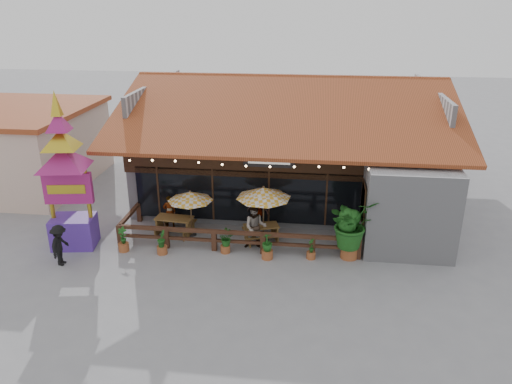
# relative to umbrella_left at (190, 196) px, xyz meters

# --- Properties ---
(ground) EXTENTS (100.00, 100.00, 0.00)m
(ground) POSITION_rel_umbrella_left_xyz_m (3.75, -0.76, -1.82)
(ground) COLOR gray
(ground) RESTS_ON ground
(restaurant_building) EXTENTS (15.50, 14.73, 6.09)m
(restaurant_building) POSITION_rel_umbrella_left_xyz_m (4.01, 5.86, 0.39)
(restaurant_building) COLOR #AEAEB3
(restaurant_building) RESTS_ON ground
(patio_railing) EXTENTS (10.00, 2.60, 0.92)m
(patio_railing) POSITION_rel_umbrella_left_xyz_m (1.49, -1.02, -1.20)
(patio_railing) COLOR #472719
(patio_railing) RESTS_ON ground
(neighbor_building) EXTENTS (8.40, 8.40, 4.22)m
(neighbor_building) POSITION_rel_umbrella_left_xyz_m (-11.25, 5.24, 0.32)
(neighbor_building) COLOR beige
(neighbor_building) RESTS_ON ground
(umbrella_left) EXTENTS (2.26, 2.26, 2.09)m
(umbrella_left) POSITION_rel_umbrella_left_xyz_m (0.00, 0.00, 0.00)
(umbrella_left) COLOR brown
(umbrella_left) RESTS_ON ground
(umbrella_right) EXTENTS (2.85, 2.85, 2.46)m
(umbrella_right) POSITION_rel_umbrella_left_xyz_m (3.13, -0.05, 0.32)
(umbrella_right) COLOR brown
(umbrella_right) RESTS_ON ground
(picnic_table_left) EXTENTS (1.73, 1.53, 0.77)m
(picnic_table_left) POSITION_rel_umbrella_left_xyz_m (-0.79, 0.07, -1.30)
(picnic_table_left) COLOR brown
(picnic_table_left) RESTS_ON ground
(picnic_table_right) EXTENTS (1.79, 1.66, 0.70)m
(picnic_table_right) POSITION_rel_umbrella_left_xyz_m (3.05, -0.13, -1.35)
(picnic_table_right) COLOR brown
(picnic_table_right) RESTS_ON ground
(thai_sign_tower) EXTENTS (2.94, 2.94, 6.95)m
(thai_sign_tower) POSITION_rel_umbrella_left_xyz_m (-4.60, -1.53, 1.85)
(thai_sign_tower) COLOR #502A9B
(thai_sign_tower) RESTS_ON ground
(tropical_plant) EXTENTS (2.39, 2.31, 2.53)m
(tropical_plant) POSITION_rel_umbrella_left_xyz_m (6.69, -1.21, -0.37)
(tropical_plant) COLOR brown
(tropical_plant) RESTS_ON ground
(diner_a) EXTENTS (0.64, 0.51, 1.54)m
(diner_a) POSITION_rel_umbrella_left_xyz_m (-1.15, 0.62, -1.05)
(diner_a) COLOR #381F11
(diner_a) RESTS_ON ground
(diner_b) EXTENTS (0.98, 0.79, 1.91)m
(diner_b) POSITION_rel_umbrella_left_xyz_m (2.89, -0.83, -0.87)
(diner_b) COLOR #381F11
(diner_b) RESTS_ON ground
(diner_c) EXTENTS (1.09, 0.71, 1.72)m
(diner_c) POSITION_rel_umbrella_left_xyz_m (2.78, 0.94, -0.96)
(diner_c) COLOR #381F11
(diner_c) RESTS_ON ground
(pedestrian) EXTENTS (0.63, 1.07, 1.65)m
(pedestrian) POSITION_rel_umbrella_left_xyz_m (-4.40, -3.10, -0.99)
(pedestrian) COLOR black
(pedestrian) RESTS_ON ground
(planter_a) EXTENTS (0.43, 0.43, 1.06)m
(planter_a) POSITION_rel_umbrella_left_xyz_m (-2.42, -1.76, -1.37)
(planter_a) COLOR brown
(planter_a) RESTS_ON ground
(planter_b) EXTENTS (0.42, 0.42, 1.03)m
(planter_b) POSITION_rel_umbrella_left_xyz_m (-0.79, -1.80, -1.36)
(planter_b) COLOR brown
(planter_b) RESTS_ON ground
(planter_c) EXTENTS (0.78, 0.78, 0.97)m
(planter_c) POSITION_rel_umbrella_left_xyz_m (1.73, -1.39, -1.27)
(planter_c) COLOR brown
(planter_c) RESTS_ON ground
(planter_d) EXTENTS (0.56, 0.56, 1.11)m
(planter_d) POSITION_rel_umbrella_left_xyz_m (3.47, -1.68, -1.29)
(planter_d) COLOR brown
(planter_d) RESTS_ON ground
(planter_e) EXTENTS (0.36, 0.36, 0.89)m
(planter_e) POSITION_rel_umbrella_left_xyz_m (5.19, -1.48, -1.45)
(planter_e) COLOR brown
(planter_e) RESTS_ON ground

